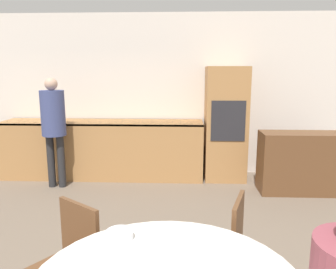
% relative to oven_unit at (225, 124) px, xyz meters
% --- Properties ---
extents(wall_back, '(7.08, 0.05, 2.60)m').
position_rel_oven_unit_xyz_m(wall_back, '(-0.84, 0.34, 0.42)').
color(wall_back, silver).
rests_on(wall_back, ground_plane).
extents(kitchen_counter, '(3.17, 0.60, 0.91)m').
position_rel_oven_unit_xyz_m(kitchen_counter, '(-1.94, -0.01, -0.41)').
color(kitchen_counter, '#AD7A47').
rests_on(kitchen_counter, ground_plane).
extents(oven_unit, '(0.63, 0.59, 1.76)m').
position_rel_oven_unit_xyz_m(oven_unit, '(0.00, 0.00, 0.00)').
color(oven_unit, '#AD7A47').
rests_on(oven_unit, ground_plane).
extents(sideboard, '(1.13, 0.45, 0.86)m').
position_rel_oven_unit_xyz_m(sideboard, '(0.99, -0.59, -0.45)').
color(sideboard, brown).
rests_on(sideboard, ground_plane).
extents(chair_far_left, '(0.56, 0.56, 0.84)m').
position_rel_oven_unit_xyz_m(chair_far_left, '(-1.41, -3.18, -0.40)').
color(chair_far_left, brown).
rests_on(chair_far_left, ground_plane).
extents(chair_far_right, '(0.50, 0.50, 0.84)m').
position_rel_oven_unit_xyz_m(chair_far_right, '(-0.38, -2.95, -0.40)').
color(chair_far_right, brown).
rests_on(chair_far_right, ground_plane).
extents(person_standing, '(0.34, 0.34, 1.60)m').
position_rel_oven_unit_xyz_m(person_standing, '(-2.52, -0.52, 0.11)').
color(person_standing, '#262628').
rests_on(person_standing, ground_plane).
extents(bowl_near, '(0.16, 0.16, 0.05)m').
position_rel_oven_unit_xyz_m(bowl_near, '(-1.02, -3.39, -0.11)').
color(bowl_near, silver).
rests_on(bowl_near, dining_table).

